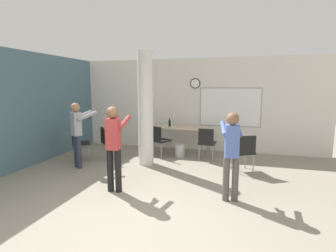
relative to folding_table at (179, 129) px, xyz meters
name	(u,v)px	position (x,y,z in m)	size (l,w,h in m)	color
ground_plane	(118,233)	(0.22, -4.51, -0.72)	(24.00, 24.00, 0.00)	gray
wall_left_accent	(35,109)	(-3.28, -2.01, 0.68)	(0.12, 7.00, 2.80)	slate
wall_back	(191,105)	(0.24, 0.55, 0.68)	(8.00, 0.15, 2.80)	silver
support_pillar	(146,109)	(-0.54, -1.38, 0.68)	(0.38, 0.38, 2.80)	silver
folding_table	(179,129)	(0.00, 0.00, 0.00)	(1.87, 0.64, 0.77)	beige
bottle_on_table	(170,123)	(-0.30, 0.02, 0.15)	(0.07, 0.07, 0.26)	black
waste_bin	(180,151)	(0.14, -0.50, -0.54)	(0.28, 0.28, 0.36)	#B2B2B7
chair_by_left_wall	(78,141)	(-2.43, -1.50, -0.21)	(0.61, 0.61, 0.87)	black
chair_table_right	(207,141)	(0.90, -0.61, -0.21)	(0.46, 0.46, 0.87)	black
chair_mid_room	(244,150)	(1.85, -1.37, -0.21)	(0.60, 0.60, 0.87)	black
chair_table_left	(159,139)	(-0.43, -0.61, -0.21)	(0.59, 0.59, 0.87)	black
chair_near_pillar	(108,140)	(-1.69, -1.20, -0.21)	(0.62, 0.62, 0.87)	black
person_playing_front	(114,142)	(-0.49, -3.19, 0.22)	(0.37, 0.63, 1.60)	black
person_watching_back	(77,130)	(-2.02, -2.10, 0.21)	(0.55, 0.63, 1.57)	#2D3347
person_playing_side	(231,149)	(1.62, -3.02, 0.18)	(0.40, 0.59, 1.53)	#514C47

